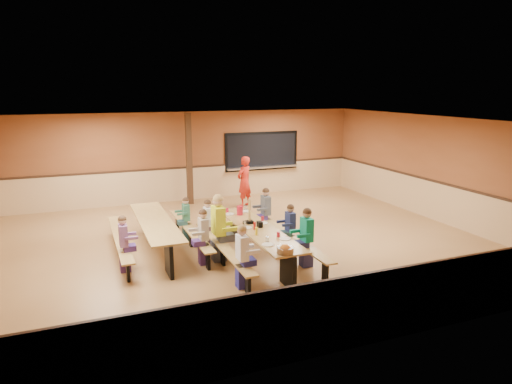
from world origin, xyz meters
name	(u,v)px	position (x,y,z in m)	size (l,w,h in m)	color
ground	(241,244)	(0.00, 0.00, 0.00)	(12.00, 12.00, 0.00)	brown
room_envelope	(240,217)	(0.00, 0.00, 0.69)	(12.04, 10.04, 3.02)	brown
kitchen_pass_through	(262,153)	(2.60, 4.96, 1.49)	(2.78, 0.28, 1.38)	black
structural_post	(189,159)	(-0.20, 4.40, 1.50)	(0.18, 0.18, 3.00)	#331E11
cafeteria_table_main	(258,237)	(0.00, -1.16, 0.53)	(1.91, 3.70, 0.74)	#A88142
cafeteria_table_second	(156,229)	(-2.02, 0.27, 0.53)	(1.91, 3.70, 0.74)	#A88142
seated_child_white_left	(242,257)	(-0.82, -2.40, 0.62)	(0.38, 0.31, 1.24)	white
seated_adult_yellow	(218,228)	(-0.82, -0.86, 0.74)	(0.50, 0.41, 1.48)	#CBD81F
seated_child_grey_left	(208,224)	(-0.82, 0.01, 0.59)	(0.35, 0.29, 1.18)	silver
seated_child_teal_right	(306,238)	(0.83, -1.88, 0.64)	(0.40, 0.33, 1.28)	#0D8969
seated_child_navy_right	(290,230)	(0.83, -1.08, 0.58)	(0.35, 0.29, 1.17)	navy
seated_child_char_right	(266,212)	(0.83, 0.37, 0.62)	(0.39, 0.32, 1.25)	#4C5157
seated_child_purple_sec	(124,244)	(-2.84, -0.74, 0.60)	(0.36, 0.30, 1.20)	#784B7C
seated_child_green_sec	(186,220)	(-1.19, 0.68, 0.56)	(0.32, 0.27, 1.12)	#2E6348
seated_child_tan_sec	(204,237)	(-1.19, -0.96, 0.61)	(0.37, 0.31, 1.22)	#A49884
standing_woman	(244,181)	(1.36, 3.44, 0.82)	(0.60, 0.39, 1.63)	red
punch_pitcher	(240,210)	(-0.01, 0.01, 0.85)	(0.16, 0.16, 0.22)	red
chip_bowl	(285,249)	(-0.11, -2.81, 0.81)	(0.32, 0.32, 0.15)	orange
napkin_dispenser	(260,224)	(0.06, -1.10, 0.80)	(0.10, 0.14, 0.13)	black
condiment_mustard	(256,231)	(-0.22, -1.60, 0.82)	(0.06, 0.06, 0.17)	yellow
condiment_ketchup	(255,226)	(-0.11, -1.24, 0.82)	(0.06, 0.06, 0.17)	#B2140F
table_paddle	(249,218)	(-0.05, -0.74, 0.88)	(0.16, 0.16, 0.56)	black
place_settings	(258,226)	(0.00, -1.16, 0.80)	(0.65, 3.30, 0.11)	beige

